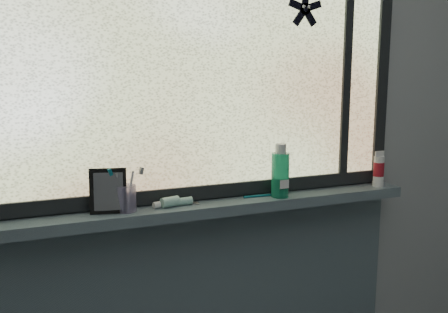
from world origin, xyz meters
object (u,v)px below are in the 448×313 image
vanity_mirror (108,191)px  mouthwash_bottle (280,170)px  cream_tube (379,168)px  toothbrush_cup (126,198)px

vanity_mirror → mouthwash_bottle: mouthwash_bottle is taller
vanity_mirror → mouthwash_bottle: bearing=10.9°
mouthwash_bottle → cream_tube: mouthwash_bottle is taller
toothbrush_cup → vanity_mirror: bearing=177.3°
cream_tube → vanity_mirror: bearing=178.8°
toothbrush_cup → cream_tube: (1.04, -0.02, 0.03)m
mouthwash_bottle → vanity_mirror: bearing=177.8°
vanity_mirror → cream_tube: (1.09, -0.02, 0.00)m
toothbrush_cup → mouthwash_bottle: bearing=-2.1°
mouthwash_bottle → cream_tube: bearing=0.2°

